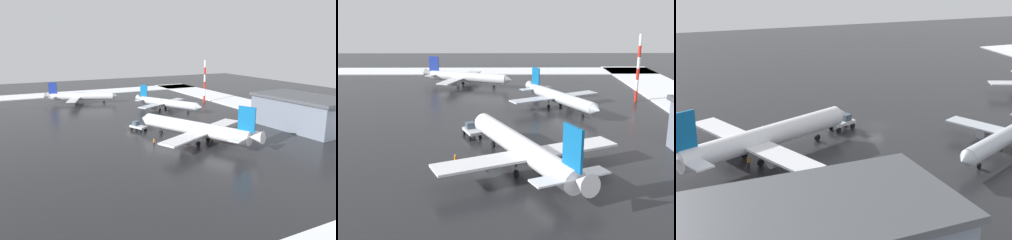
# 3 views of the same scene
# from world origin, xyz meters

# --- Properties ---
(ground_plane) EXTENTS (240.00, 240.00, 0.00)m
(ground_plane) POSITION_xyz_m (0.00, 0.00, 0.00)
(ground_plane) COLOR #232326
(snow_bank_right) EXTENTS (14.00, 116.00, 0.25)m
(snow_bank_right) POSITION_xyz_m (67.00, 0.00, 0.13)
(snow_bank_right) COLOR white
(snow_bank_right) RESTS_ON ground_plane
(airplane_far_rear) EXTENTS (31.69, 26.93, 10.01)m
(airplane_far_rear) POSITION_xyz_m (-21.78, -8.23, 3.31)
(airplane_far_rear) COLOR white
(airplane_far_rear) RESTS_ON ground_plane
(airplane_distant_tail) EXTENTS (25.16, 21.45, 8.10)m
(airplane_distant_tail) POSITION_xyz_m (14.10, -18.20, 2.68)
(airplane_distant_tail) COLOR silver
(airplane_distant_tail) RESTS_ON ground_plane
(airplane_foreground_jet) EXTENTS (22.36, 26.46, 8.15)m
(airplane_foreground_jet) POSITION_xyz_m (40.72, 5.26, 2.69)
(airplane_foreground_jet) COLOR silver
(airplane_foreground_jet) RESTS_ON ground_plane
(pushback_tug) EXTENTS (5.09, 3.82, 2.50)m
(pushback_tug) POSITION_xyz_m (-6.17, 0.33, 1.28)
(pushback_tug) COLOR silver
(pushback_tug) RESTS_ON ground_plane
(ground_crew_by_nose_gear) EXTENTS (0.36, 0.36, 1.71)m
(ground_crew_by_nose_gear) POSITION_xyz_m (-19.94, 1.80, 0.97)
(ground_crew_by_nose_gear) COLOR black
(ground_crew_by_nose_gear) RESTS_ON ground_plane
(ground_crew_near_tug) EXTENTS (0.36, 0.36, 1.71)m
(ground_crew_near_tug) POSITION_xyz_m (-19.83, -7.21, 0.97)
(ground_crew_near_tug) COLOR black
(ground_crew_near_tug) RESTS_ON ground_plane
(ground_crew_beside_wing) EXTENTS (0.36, 0.36, 1.71)m
(ground_crew_beside_wing) POSITION_xyz_m (-24.48, -10.92, 0.97)
(ground_crew_beside_wing) COLOR black
(ground_crew_beside_wing) RESTS_ON ground_plane
(antenna_mast) EXTENTS (0.70, 0.70, 16.30)m
(antenna_mast) POSITION_xyz_m (21.06, -37.94, 8.15)
(antenna_mast) COLOR red
(antenna_mast) RESTS_ON ground_plane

